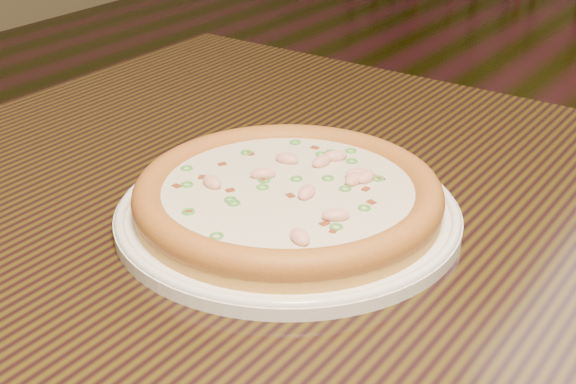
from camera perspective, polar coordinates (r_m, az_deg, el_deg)
The scene contains 3 objects.
hero_table at distance 0.79m, azimuth 9.36°, elevation -9.28°, with size 1.20×0.80×0.75m.
plate at distance 0.75m, azimuth 0.00°, elevation -1.46°, with size 0.32×0.32×0.02m.
pizza at distance 0.74m, azimuth 0.02°, elevation -0.20°, with size 0.29×0.29×0.03m.
Camera 1 is at (0.01, -1.37, 1.11)m, focal length 50.00 mm.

